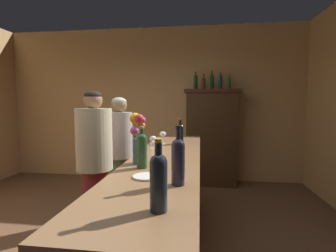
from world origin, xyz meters
The scene contains 19 objects.
wall_back centered at (0.00, 2.87, 1.49)m, with size 5.95×0.12×2.98m, color tan.
bar_counter centered at (0.69, 0.13, 0.52)m, with size 0.60×2.88×1.03m.
display_cabinet centered at (1.20, 2.55, 0.91)m, with size 0.99×0.45×1.76m.
wine_bottle_chardonnay centered at (0.57, -0.29, 1.17)m, with size 0.08×0.08×0.31m.
wine_bottle_malbec centered at (0.86, -0.63, 1.18)m, with size 0.08×0.08×0.34m.
wine_bottle_syrah centered at (0.81, -0.99, 1.17)m, with size 0.08×0.08×0.32m.
wine_bottle_merlot centered at (0.76, 0.84, 1.16)m, with size 0.08×0.08×0.29m.
wine_glass_front centered at (0.59, 0.12, 1.14)m, with size 0.08×0.08×0.14m.
wine_glass_mid centered at (0.56, 0.79, 1.14)m, with size 0.08×0.08×0.15m.
wine_glass_rear centered at (0.51, 0.48, 1.13)m, with size 0.07×0.07×0.14m.
flower_arrangement centered at (0.51, -0.15, 1.22)m, with size 0.14×0.14×0.40m.
cheese_plate centered at (0.65, -0.52, 1.04)m, with size 0.17×0.17×0.01m, color white.
display_bottle_left centered at (0.90, 2.55, 1.91)m, with size 0.07×0.07×0.32m.
display_bottle_midleft centered at (1.04, 2.55, 1.88)m, with size 0.07×0.07×0.28m.
display_bottle_center centered at (1.19, 2.55, 1.91)m, with size 0.07×0.07×0.34m.
display_bottle_midright centered at (1.34, 2.55, 1.90)m, with size 0.07×0.07×0.31m.
display_bottle_right centered at (1.49, 2.55, 1.88)m, with size 0.06×0.06×0.29m.
patron_by_cabinet centered at (-0.05, 1.05, 0.88)m, with size 0.33×0.33×1.58m.
patron_redhead centered at (-0.09, 0.37, 0.89)m, with size 0.37×0.37×1.63m.
Camera 1 is at (0.98, -2.01, 1.49)m, focal length 26.32 mm.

